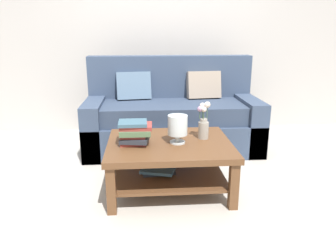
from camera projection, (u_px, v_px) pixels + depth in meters
name	position (u px, v px, depth m)	size (l,w,h in m)	color
ground_plane	(173.00, 174.00, 3.19)	(10.00, 10.00, 0.00)	#B7B2A8
back_wall	(162.00, 31.00, 4.39)	(6.40, 0.12, 2.70)	#BCB7B2
couch	(172.00, 117.00, 3.86)	(1.98, 0.90, 1.06)	#384760
coffee_table	(169.00, 155.00, 2.81)	(1.05, 0.86, 0.43)	brown
book_stack_main	(135.00, 132.00, 2.71)	(0.28, 0.25, 0.19)	#993833
glass_hurricane_vase	(178.00, 126.00, 2.71)	(0.17, 0.17, 0.24)	silver
flower_pitcher	(204.00, 123.00, 2.83)	(0.12, 0.10, 0.33)	#9E998E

